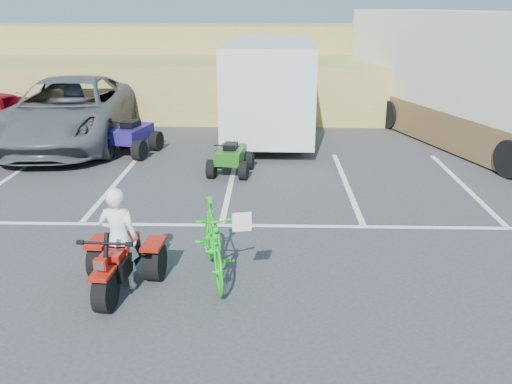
{
  "coord_description": "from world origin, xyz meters",
  "views": [
    {
      "loc": [
        0.92,
        -7.09,
        4.0
      ],
      "look_at": [
        0.69,
        1.49,
        1.0
      ],
      "focal_mm": 38.0,
      "sensor_mm": 36.0,
      "label": 1
    }
  ],
  "objects_px": {
    "rider": "(119,239)",
    "quad_atv_green": "(231,173)",
    "red_trike_atv": "(120,291)",
    "grey_pickup": "(70,111)",
    "quad_atv_blue": "(133,154)",
    "green_dirt_bike": "(213,241)",
    "rv_motorhome": "(466,87)",
    "cargo_trailer": "(269,86)"
  },
  "relations": [
    {
      "from": "rider",
      "to": "quad_atv_green",
      "type": "bearing_deg",
      "value": -98.2
    },
    {
      "from": "red_trike_atv",
      "to": "grey_pickup",
      "type": "height_order",
      "value": "grey_pickup"
    },
    {
      "from": "red_trike_atv",
      "to": "quad_atv_blue",
      "type": "relative_size",
      "value": 0.94
    },
    {
      "from": "rider",
      "to": "grey_pickup",
      "type": "bearing_deg",
      "value": -62.6
    },
    {
      "from": "green_dirt_bike",
      "to": "quad_atv_green",
      "type": "height_order",
      "value": "green_dirt_bike"
    },
    {
      "from": "grey_pickup",
      "to": "red_trike_atv",
      "type": "bearing_deg",
      "value": -71.08
    },
    {
      "from": "rider",
      "to": "green_dirt_bike",
      "type": "distance_m",
      "value": 1.39
    },
    {
      "from": "quad_atv_blue",
      "to": "red_trike_atv",
      "type": "bearing_deg",
      "value": -64.63
    },
    {
      "from": "green_dirt_bike",
      "to": "rider",
      "type": "bearing_deg",
      "value": -177.59
    },
    {
      "from": "rv_motorhome",
      "to": "green_dirt_bike",
      "type": "bearing_deg",
      "value": -144.67
    },
    {
      "from": "grey_pickup",
      "to": "cargo_trailer",
      "type": "bearing_deg",
      "value": 5.78
    },
    {
      "from": "red_trike_atv",
      "to": "rider",
      "type": "height_order",
      "value": "rider"
    },
    {
      "from": "rv_motorhome",
      "to": "quad_atv_green",
      "type": "bearing_deg",
      "value": -169.7
    },
    {
      "from": "red_trike_atv",
      "to": "cargo_trailer",
      "type": "distance_m",
      "value": 10.23
    },
    {
      "from": "cargo_trailer",
      "to": "quad_atv_green",
      "type": "height_order",
      "value": "cargo_trailer"
    },
    {
      "from": "red_trike_atv",
      "to": "cargo_trailer",
      "type": "xyz_separation_m",
      "value": [
        2.14,
        9.88,
        1.58
      ]
    },
    {
      "from": "cargo_trailer",
      "to": "rv_motorhome",
      "type": "bearing_deg",
      "value": -2.61
    },
    {
      "from": "red_trike_atv",
      "to": "rider",
      "type": "xyz_separation_m",
      "value": [
        0.01,
        0.15,
        0.78
      ]
    },
    {
      "from": "cargo_trailer",
      "to": "quad_atv_green",
      "type": "xyz_separation_m",
      "value": [
        -0.92,
        -4.04,
        -1.58
      ]
    },
    {
      "from": "green_dirt_bike",
      "to": "rv_motorhome",
      "type": "xyz_separation_m",
      "value": [
        6.71,
        9.0,
        1.03
      ]
    },
    {
      "from": "grey_pickup",
      "to": "quad_atv_blue",
      "type": "distance_m",
      "value": 2.64
    },
    {
      "from": "red_trike_atv",
      "to": "green_dirt_bike",
      "type": "height_order",
      "value": "green_dirt_bike"
    },
    {
      "from": "grey_pickup",
      "to": "quad_atv_blue",
      "type": "xyz_separation_m",
      "value": [
        2.12,
        -1.25,
        -0.96
      ]
    },
    {
      "from": "red_trike_atv",
      "to": "green_dirt_bike",
      "type": "xyz_separation_m",
      "value": [
        1.34,
        0.51,
        0.59
      ]
    },
    {
      "from": "quad_atv_blue",
      "to": "quad_atv_green",
      "type": "bearing_deg",
      "value": -18.12
    },
    {
      "from": "red_trike_atv",
      "to": "cargo_trailer",
      "type": "height_order",
      "value": "cargo_trailer"
    },
    {
      "from": "green_dirt_bike",
      "to": "quad_atv_green",
      "type": "bearing_deg",
      "value": 78.37
    },
    {
      "from": "quad_atv_blue",
      "to": "cargo_trailer",
      "type": "bearing_deg",
      "value": 44.14
    },
    {
      "from": "rider",
      "to": "green_dirt_bike",
      "type": "height_order",
      "value": "rider"
    },
    {
      "from": "rider",
      "to": "grey_pickup",
      "type": "distance_m",
      "value": 9.48
    },
    {
      "from": "red_trike_atv",
      "to": "rv_motorhome",
      "type": "height_order",
      "value": "rv_motorhome"
    },
    {
      "from": "quad_atv_green",
      "to": "rider",
      "type": "bearing_deg",
      "value": -95.22
    },
    {
      "from": "red_trike_atv",
      "to": "quad_atv_green",
      "type": "height_order",
      "value": "red_trike_atv"
    },
    {
      "from": "rider",
      "to": "red_trike_atv",
      "type": "bearing_deg",
      "value": 90.0
    },
    {
      "from": "quad_atv_blue",
      "to": "rv_motorhome",
      "type": "bearing_deg",
      "value": 24.27
    },
    {
      "from": "rider",
      "to": "quad_atv_green",
      "type": "distance_m",
      "value": 5.87
    },
    {
      "from": "cargo_trailer",
      "to": "grey_pickup",
      "type": "bearing_deg",
      "value": -169.03
    },
    {
      "from": "rider",
      "to": "green_dirt_bike",
      "type": "bearing_deg",
      "value": -160.91
    },
    {
      "from": "rider",
      "to": "rv_motorhome",
      "type": "bearing_deg",
      "value": -126.82
    },
    {
      "from": "grey_pickup",
      "to": "cargo_trailer",
      "type": "xyz_separation_m",
      "value": [
        5.92,
        1.05,
        0.63
      ]
    },
    {
      "from": "grey_pickup",
      "to": "quad_atv_green",
      "type": "height_order",
      "value": "grey_pickup"
    },
    {
      "from": "rv_motorhome",
      "to": "quad_atv_green",
      "type": "distance_m",
      "value": 7.92
    }
  ]
}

